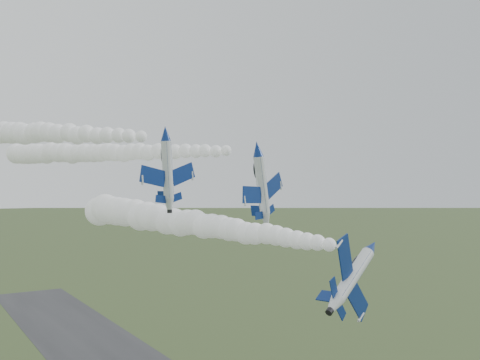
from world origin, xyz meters
name	(u,v)px	position (x,y,z in m)	size (l,w,h in m)	color
jet_lead	(372,247)	(9.14, -4.68, 31.80)	(6.64, 13.16, 9.63)	silver
smoke_trail_jet_lead	(192,223)	(-0.50, 24.80, 33.34)	(5.49, 55.61, 5.49)	white
jet_pair_left	(166,133)	(-7.36, 19.86, 46.99)	(10.72, 12.43, 3.18)	silver
smoke_trail_jet_pair_left	(15,132)	(-21.74, 57.58, 49.61)	(5.62, 74.96, 5.62)	white
jet_pair_right	(258,149)	(8.04, 18.71, 45.28)	(11.57, 13.59, 4.10)	silver
smoke_trail_jet_pair_right	(104,153)	(-5.86, 52.66, 46.03)	(4.67, 65.45, 4.67)	white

